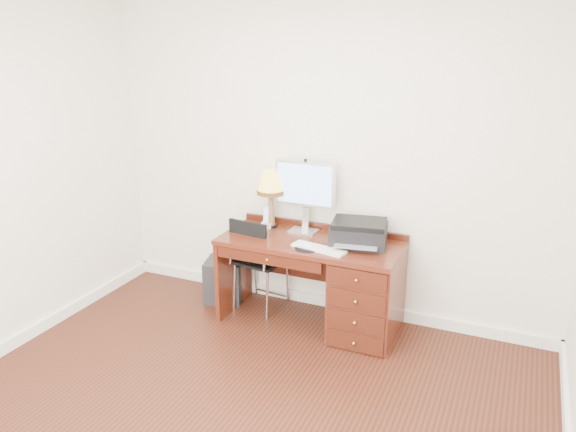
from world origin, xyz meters
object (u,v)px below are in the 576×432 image
at_px(leg_lamp, 271,186).
at_px(phone, 266,221).
at_px(monitor, 305,188).
at_px(equipment_box, 225,280).
at_px(printer, 359,233).
at_px(desk, 347,284).
at_px(chair, 257,255).

distance_m(leg_lamp, phone, 0.32).
relative_size(monitor, equipment_box, 1.56).
distance_m(monitor, printer, 0.61).
xyz_separation_m(desk, printer, (0.06, 0.08, 0.43)).
height_order(desk, chair, chair).
bearing_deg(phone, desk, -25.84).
relative_size(monitor, phone, 3.16).
height_order(desk, equipment_box, desk).
xyz_separation_m(phone, chair, (-0.03, -0.12, -0.28)).
distance_m(printer, chair, 0.95).
relative_size(phone, chair, 0.22).
bearing_deg(desk, chair, 177.98).
height_order(monitor, printer, monitor).
distance_m(monitor, leg_lamp, 0.31).
xyz_separation_m(phone, equipment_box, (-0.41, -0.05, -0.61)).
xyz_separation_m(desk, monitor, (-0.46, 0.20, 0.72)).
bearing_deg(desk, printer, 49.93).
height_order(printer, leg_lamp, leg_lamp).
bearing_deg(printer, desk, -139.99).
relative_size(desk, phone, 7.79).
xyz_separation_m(printer, phone, (-0.86, 0.07, -0.04)).
bearing_deg(equipment_box, phone, -8.44).
height_order(leg_lamp, phone, leg_lamp).
bearing_deg(chair, desk, 4.45).
height_order(chair, equipment_box, chair).
bearing_deg(phone, equipment_box, 171.97).
bearing_deg(monitor, chair, -155.43).
bearing_deg(phone, leg_lamp, 31.13).
distance_m(desk, printer, 0.44).
distance_m(phone, equipment_box, 0.74).
relative_size(printer, phone, 2.56).
bearing_deg(equipment_box, printer, -16.64).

